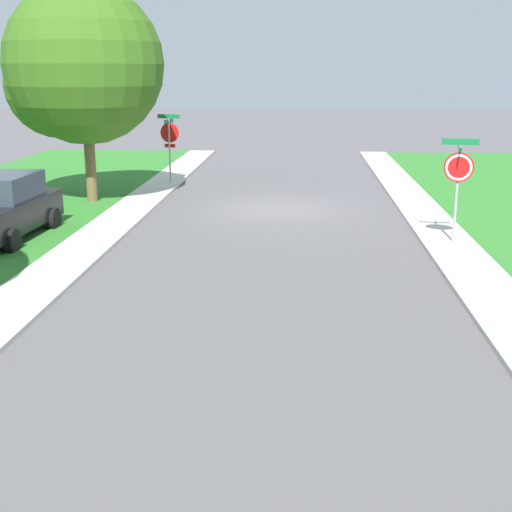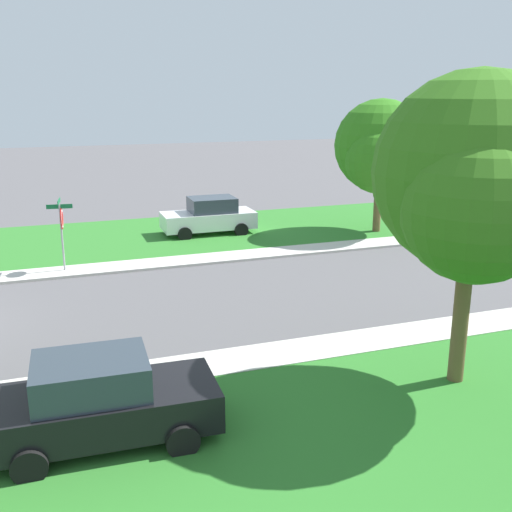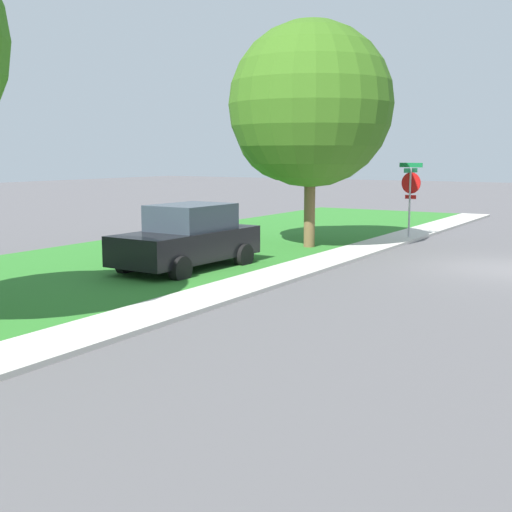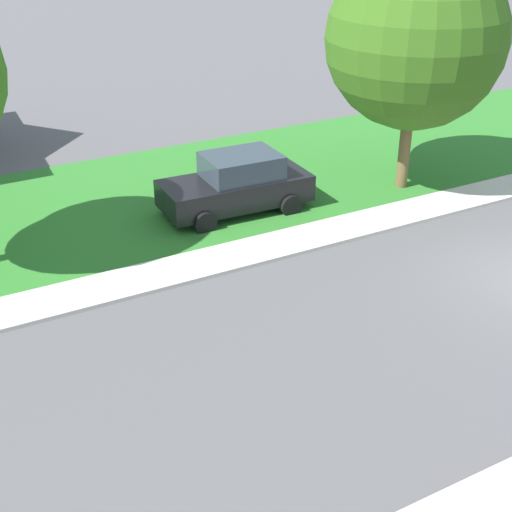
# 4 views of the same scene
# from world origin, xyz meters

# --- Properties ---
(car_black_behind_trees) EXTENTS (2.17, 4.37, 1.76)m
(car_black_behind_trees) POSITION_xyz_m (7.20, 4.68, 0.87)
(car_black_behind_trees) COLOR black
(car_black_behind_trees) RESTS_ON ground
(tree_across_left) EXTENTS (5.62, 5.23, 7.24)m
(tree_across_left) POSITION_xyz_m (6.65, -0.89, 4.45)
(tree_across_left) COLOR brown
(tree_across_left) RESTS_ON ground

